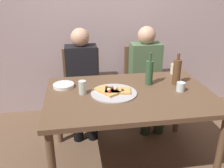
{
  "coord_description": "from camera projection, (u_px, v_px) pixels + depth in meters",
  "views": [
    {
      "loc": [
        -0.46,
        -1.89,
        1.62
      ],
      "look_at": [
        -0.14,
        0.11,
        0.78
      ],
      "focal_mm": 39.11,
      "sensor_mm": 36.0,
      "label": 1
    }
  ],
  "objects": [
    {
      "name": "plate_stack",
      "position": [
        64.0,
        86.0,
        2.25
      ],
      "size": [
        0.19,
        0.19,
        0.03
      ],
      "primitive_type": "cylinder",
      "color": "white",
      "rests_on": "dining_table"
    },
    {
      "name": "guest_in_sweater",
      "position": [
        82.0,
        76.0,
        2.78
      ],
      "size": [
        0.36,
        0.56,
        1.17
      ],
      "rotation": [
        0.0,
        0.0,
        3.14
      ],
      "color": "black",
      "rests_on": "ground_plane"
    },
    {
      "name": "pizza_slice_last",
      "position": [
        117.0,
        90.0,
        2.13
      ],
      "size": [
        0.24,
        0.17,
        0.05
      ],
      "color": "tan",
      "rests_on": "pizza_tray"
    },
    {
      "name": "pizza_tray",
      "position": [
        114.0,
        93.0,
        2.12
      ],
      "size": [
        0.4,
        0.4,
        0.01
      ],
      "primitive_type": "cylinder",
      "color": "#ADADB2",
      "rests_on": "dining_table"
    },
    {
      "name": "back_wall",
      "position": [
        109.0,
        11.0,
        3.05
      ],
      "size": [
        6.0,
        0.1,
        2.6
      ],
      "primitive_type": "cube",
      "color": "#B29EA3",
      "rests_on": "ground_plane"
    },
    {
      "name": "dining_table",
      "position": [
        130.0,
        101.0,
        2.16
      ],
      "size": [
        1.46,
        0.97,
        0.73
      ],
      "color": "brown",
      "rests_on": "ground_plane"
    },
    {
      "name": "wine_glass",
      "position": [
        181.0,
        87.0,
        2.16
      ],
      "size": [
        0.08,
        0.08,
        0.08
      ],
      "primitive_type": "cylinder",
      "color": "silver",
      "rests_on": "dining_table"
    },
    {
      "name": "chair_right",
      "position": [
        143.0,
        78.0,
        3.08
      ],
      "size": [
        0.44,
        0.44,
        0.9
      ],
      "rotation": [
        0.0,
        0.0,
        3.14
      ],
      "color": "brown",
      "rests_on": "ground_plane"
    },
    {
      "name": "beer_bottle",
      "position": [
        149.0,
        72.0,
        2.28
      ],
      "size": [
        0.07,
        0.07,
        0.31
      ],
      "color": "#2D5133",
      "rests_on": "dining_table"
    },
    {
      "name": "wine_bottle",
      "position": [
        177.0,
        72.0,
        2.28
      ],
      "size": [
        0.07,
        0.07,
        0.3
      ],
      "color": "brown",
      "rests_on": "dining_table"
    },
    {
      "name": "ground_plane",
      "position": [
        128.0,
        160.0,
        2.41
      ],
      "size": [
        8.0,
        8.0,
        0.0
      ],
      "primitive_type": "plane",
      "color": "brown"
    },
    {
      "name": "pizza_slice_extra",
      "position": [
        108.0,
        91.0,
        2.12
      ],
      "size": [
        0.23,
        0.26,
        0.05
      ],
      "color": "tan",
      "rests_on": "pizza_tray"
    },
    {
      "name": "chair_left",
      "position": [
        82.0,
        81.0,
        2.97
      ],
      "size": [
        0.44,
        0.44,
        0.9
      ],
      "rotation": [
        0.0,
        0.0,
        3.14
      ],
      "color": "brown",
      "rests_on": "ground_plane"
    },
    {
      "name": "tumbler_far",
      "position": [
        173.0,
        69.0,
        2.57
      ],
      "size": [
        0.06,
        0.06,
        0.11
      ],
      "primitive_type": "cylinder",
      "color": "beige",
      "rests_on": "dining_table"
    },
    {
      "name": "guest_in_beanie",
      "position": [
        147.0,
        72.0,
        2.89
      ],
      "size": [
        0.36,
        0.56,
        1.17
      ],
      "rotation": [
        0.0,
        0.0,
        3.14
      ],
      "color": "#4C6B47",
      "rests_on": "ground_plane"
    },
    {
      "name": "tumbler_near",
      "position": [
        83.0,
        87.0,
        2.1
      ],
      "size": [
        0.07,
        0.07,
        0.12
      ],
      "primitive_type": "cylinder",
      "color": "#B7C6BC",
      "rests_on": "dining_table"
    }
  ]
}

